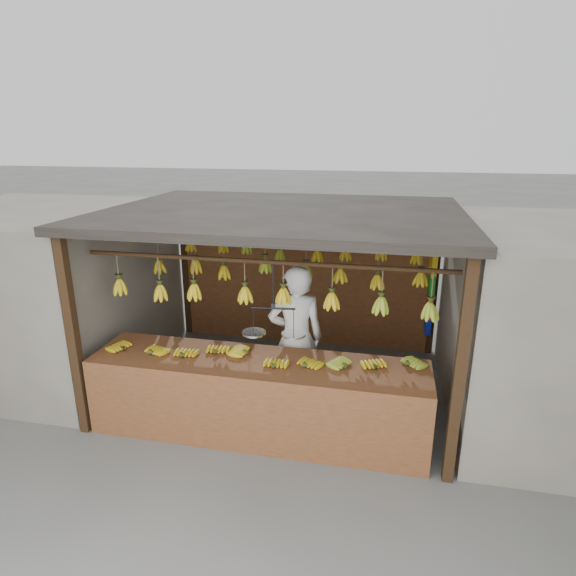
# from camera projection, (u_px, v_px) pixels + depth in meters

# --- Properties ---
(ground) EXTENTS (80.00, 80.00, 0.00)m
(ground) POSITION_uv_depth(u_px,v_px,m) (283.00, 385.00, 6.57)
(ground) COLOR #5B5B57
(stall) EXTENTS (4.30, 3.30, 2.40)m
(stall) POSITION_uv_depth(u_px,v_px,m) (288.00, 238.00, 6.28)
(stall) COLOR black
(stall) RESTS_ON ground
(neighbor_left) EXTENTS (3.00, 3.00, 2.30)m
(neighbor_left) POSITION_uv_depth(u_px,v_px,m) (40.00, 288.00, 6.94)
(neighbor_left) COLOR slate
(neighbor_left) RESTS_ON ground
(counter) EXTENTS (3.74, 0.85, 0.96)m
(counter) POSITION_uv_depth(u_px,v_px,m) (255.00, 381.00, 5.21)
(counter) COLOR brown
(counter) RESTS_ON ground
(hanging_bananas) EXTENTS (3.61, 2.24, 0.39)m
(hanging_bananas) POSITION_uv_depth(u_px,v_px,m) (283.00, 272.00, 6.09)
(hanging_bananas) COLOR gold
(hanging_bananas) RESTS_ON ground
(balance_scale) EXTENTS (0.69, 0.31, 0.82)m
(balance_scale) POSITION_uv_depth(u_px,v_px,m) (274.00, 330.00, 5.24)
(balance_scale) COLOR black
(balance_scale) RESTS_ON ground
(vendor) EXTENTS (0.77, 0.62, 1.83)m
(vendor) POSITION_uv_depth(u_px,v_px,m) (296.00, 338.00, 5.81)
(vendor) COLOR white
(vendor) RESTS_ON ground
(bag_bundles) EXTENTS (0.08, 0.26, 1.24)m
(bag_bundles) POSITION_uv_depth(u_px,v_px,m) (430.00, 295.00, 7.14)
(bag_bundles) COLOR yellow
(bag_bundles) RESTS_ON ground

